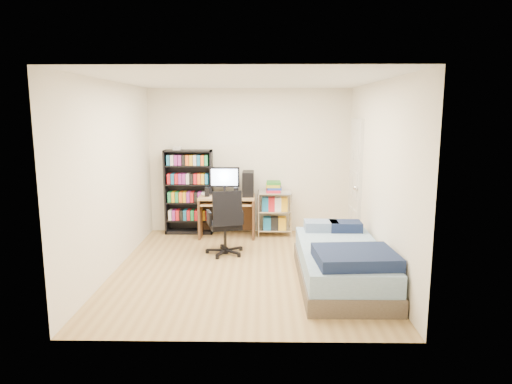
{
  "coord_description": "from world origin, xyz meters",
  "views": [
    {
      "loc": [
        0.24,
        -5.93,
        2.12
      ],
      "look_at": [
        0.14,
        0.4,
        0.99
      ],
      "focal_mm": 32.0,
      "sensor_mm": 36.0,
      "label": 1
    }
  ],
  "objects_px": {
    "office_chair": "(226,234)",
    "bed": "(342,263)",
    "computer_desk": "(233,199)",
    "media_shelf": "(189,191)"
  },
  "relations": [
    {
      "from": "bed",
      "to": "media_shelf",
      "type": "bearing_deg",
      "value": 133.99
    },
    {
      "from": "computer_desk",
      "to": "bed",
      "type": "bearing_deg",
      "value": -55.51
    },
    {
      "from": "computer_desk",
      "to": "bed",
      "type": "relative_size",
      "value": 0.57
    },
    {
      "from": "bed",
      "to": "computer_desk",
      "type": "bearing_deg",
      "value": 124.49
    },
    {
      "from": "office_chair",
      "to": "bed",
      "type": "xyz_separation_m",
      "value": [
        1.54,
        -1.14,
        -0.06
      ]
    },
    {
      "from": "media_shelf",
      "to": "office_chair",
      "type": "xyz_separation_m",
      "value": [
        0.73,
        -1.21,
        -0.44
      ]
    },
    {
      "from": "media_shelf",
      "to": "computer_desk",
      "type": "distance_m",
      "value": 0.8
    },
    {
      "from": "office_chair",
      "to": "media_shelf",
      "type": "bearing_deg",
      "value": 105.43
    },
    {
      "from": "office_chair",
      "to": "bed",
      "type": "distance_m",
      "value": 1.91
    },
    {
      "from": "office_chair",
      "to": "bed",
      "type": "relative_size",
      "value": 0.48
    }
  ]
}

